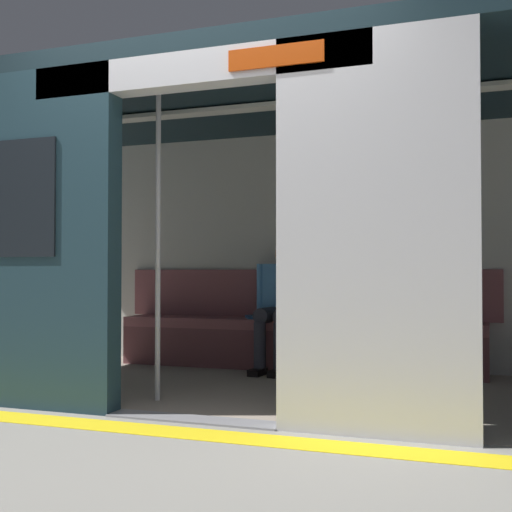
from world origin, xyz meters
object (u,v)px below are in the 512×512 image
at_px(book, 255,317).
at_px(train_car, 248,188).
at_px(handbag, 336,311).
at_px(grab_pole_door, 158,242).
at_px(bench_seat, 294,332).
at_px(person_seated, 283,295).

bearing_deg(book, train_car, 77.38).
bearing_deg(book, handbag, 153.38).
height_order(handbag, grab_pole_door, grab_pole_door).
xyz_separation_m(bench_seat, person_seated, (0.09, 0.05, 0.33)).
bearing_deg(train_car, grab_pole_door, 60.54).
relative_size(train_car, book, 29.09).
relative_size(train_car, bench_seat, 1.94).
distance_m(bench_seat, handbag, 0.41).
distance_m(person_seated, handbag, 0.49).
bearing_deg(grab_pole_door, person_seated, -103.80).
distance_m(book, grab_pole_door, 1.81).
height_order(person_seated, grab_pole_door, grab_pole_door).
xyz_separation_m(train_car, person_seated, (0.00, -0.90, -0.85)).
bearing_deg(handbag, train_car, 66.67).
bearing_deg(grab_pole_door, book, -93.23).
xyz_separation_m(bench_seat, grab_pole_door, (0.48, 1.66, 0.74)).
bearing_deg(bench_seat, handbag, -168.09).
distance_m(handbag, grab_pole_door, 2.00).
relative_size(person_seated, grab_pole_door, 0.54).
bearing_deg(handbag, grab_pole_door, 64.10).
bearing_deg(book, person_seated, 133.67).
xyz_separation_m(book, grab_pole_door, (0.10, 1.69, 0.62)).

